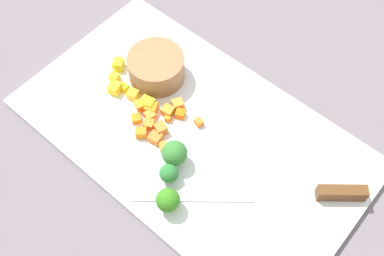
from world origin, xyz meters
The scene contains 27 objects.
ground_plane centered at (0.00, 0.00, 0.00)m, with size 4.00×4.00×0.00m, color slate.
cutting_board centered at (0.00, 0.00, 0.01)m, with size 0.54×0.31×0.01m, color white.
prep_bowl centered at (-0.12, 0.04, 0.03)m, with size 0.09×0.09×0.05m, color #976A44.
chef_knife centered at (0.18, 0.02, 0.02)m, with size 0.27×0.23×0.02m.
carrot_dice_0 centered at (-0.05, 0.02, 0.02)m, with size 0.02×0.02×0.01m, color orange.
carrot_dice_1 centered at (-0.04, -0.03, 0.02)m, with size 0.02×0.02×0.02m, color orange.
carrot_dice_2 centered at (-0.05, -0.06, 0.02)m, with size 0.02×0.01×0.01m, color orange.
carrot_dice_3 centered at (-0.07, -0.01, 0.02)m, with size 0.02×0.02×0.01m, color orange.
carrot_dice_4 centered at (-0.05, 0.00, 0.02)m, with size 0.02×0.02×0.01m, color orange.
carrot_dice_5 centered at (-0.03, -0.05, 0.02)m, with size 0.02×0.02×0.01m, color orange.
carrot_dice_6 centered at (-0.03, 0.01, 0.02)m, with size 0.01×0.01×0.01m, color orange.
carrot_dice_7 centered at (-0.09, -0.02, 0.02)m, with size 0.01×0.02×0.02m, color orange.
carrot_dice_8 centered at (-0.06, -0.04, 0.02)m, with size 0.02×0.02×0.01m, color orange.
carrot_dice_9 centered at (-0.04, -0.01, 0.02)m, with size 0.01×0.01×0.01m, color orange.
carrot_dice_10 centered at (-0.07, -0.02, 0.02)m, with size 0.02×0.01×0.01m, color orange.
carrot_dice_11 centered at (0.00, 0.02, 0.02)m, with size 0.01×0.01×0.01m, color orange.
carrot_dice_12 centered at (-0.01, -0.05, 0.02)m, with size 0.01×0.01×0.01m, color orange.
carrot_dice_13 centered at (-0.08, -0.04, 0.02)m, with size 0.01×0.01×0.01m, color orange.
pepper_dice_0 centered at (-0.14, -0.01, 0.02)m, with size 0.01×0.01×0.01m, color yellow.
pepper_dice_1 centered at (-0.15, -0.02, 0.02)m, with size 0.02×0.02×0.02m, color yellow.
pepper_dice_2 centered at (-0.16, -0.01, 0.02)m, with size 0.01×0.01×0.01m, color yellow.
pepper_dice_3 centered at (-0.18, 0.01, 0.02)m, with size 0.02×0.02×0.02m, color yellow.
pepper_dice_4 centered at (-0.08, -0.01, 0.02)m, with size 0.02×0.02×0.02m, color yellow.
pepper_dice_5 centered at (-0.12, -0.01, 0.02)m, with size 0.02×0.02×0.01m, color yellow.
broccoli_floret_0 centered at (0.01, -0.06, 0.04)m, with size 0.04×0.04×0.04m.
broccoli_floret_1 centered at (0.03, -0.08, 0.03)m, with size 0.03×0.03×0.03m.
broccoli_floret_2 centered at (0.06, -0.12, 0.03)m, with size 0.03×0.03×0.04m.
Camera 1 is at (0.24, -0.28, 0.64)m, focal length 43.55 mm.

